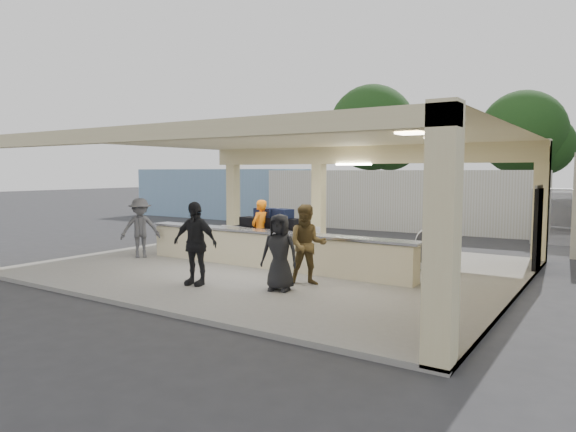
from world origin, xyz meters
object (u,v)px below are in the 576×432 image
Objects in this scene: car_dark at (562,214)px; container_white at (398,200)px; baggage_counter at (269,249)px; passenger_d at (280,252)px; drum_fan at (431,248)px; baggage_handler at (260,230)px; passenger_a at (307,245)px; luggage_cart at (270,231)px; passenger_b at (195,243)px; passenger_c at (140,228)px; container_blue at (220,193)px.

container_white reaches higher than car_dark.
baggage_counter is 4.99× the size of passenger_d.
baggage_handler is at bearing -131.17° from drum_fan.
baggage_counter is at bearing 115.81° from passenger_a.
passenger_a is (2.74, -2.43, 0.12)m from luggage_cart.
luggage_cart is at bearing 174.51° from baggage_handler.
passenger_b reaches higher than passenger_c.
passenger_b is 0.15× the size of container_white.
drum_fan is at bearing 27.00° from baggage_counter.
container_white is at bearing -179.43° from baggage_handler.
baggage_handler is at bearing 112.48° from passenger_a.
container_white is at bearing 98.10° from luggage_cart.
passenger_c is (-7.83, -2.67, 0.29)m from drum_fan.
baggage_handler is 3.46m from passenger_b.
baggage_counter is at bearing 115.53° from passenger_d.
baggage_counter is 7.51× the size of drum_fan.
passenger_c reaches higher than luggage_cart.
baggage_handler is at bearing -45.50° from container_blue.
passenger_a reaches higher than drum_fan.
baggage_handler is 0.99× the size of passenger_c.
passenger_b is at bearing -178.46° from passenger_a.
container_white is at bearing 86.18° from passenger_d.
passenger_a reaches higher than luggage_cart.
passenger_d is at bearing -136.39° from passenger_a.
luggage_cart is 14.89m from container_blue.
baggage_counter is 2.28m from passenger_a.
passenger_a is at bearing -85.11° from drum_fan.
passenger_a is 18.54m from container_blue.
baggage_counter is 0.77× the size of container_blue.
passenger_d is at bearing -82.86° from container_white.
passenger_b is 18.12m from container_blue.
container_white is (0.03, 10.66, 0.38)m from baggage_handler.
drum_fan is 0.63× the size of baggage_handler.
container_blue reaches higher than luggage_cart.
container_white is at bearing -0.75° from container_blue.
passenger_b is 1.07× the size of passenger_c.
passenger_c is (-3.89, 1.81, -0.06)m from passenger_b.
container_white reaches higher than drum_fan.
drum_fan is 0.66× the size of passenger_d.
baggage_counter is 3.04× the size of luggage_cart.
baggage_counter is 2.64m from passenger_d.
passenger_d is 0.13× the size of container_white.
passenger_c is 14.39m from container_blue.
luggage_cart is 0.65× the size of car_dark.
passenger_b is at bearing -94.72° from baggage_counter.
passenger_d is at bearing -46.01° from container_blue.
drum_fan reaches higher than baggage_counter.
car_dark is at bearing 6.98° from passenger_c.
passenger_a is 0.83m from passenger_d.
car_dark is at bearing 62.57° from passenger_b.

